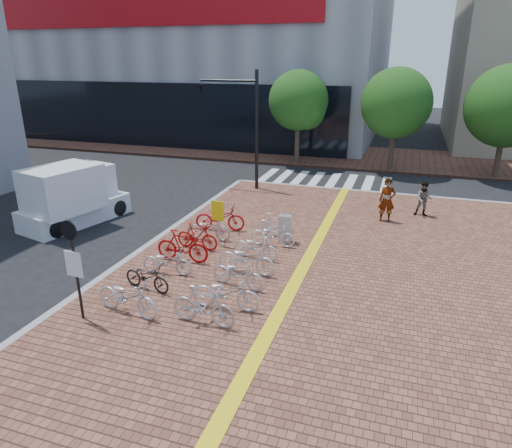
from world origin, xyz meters
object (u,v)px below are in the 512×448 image
(bike_8, at_px, (226,293))
(bike_10, at_px, (247,258))
(bike_9, at_px, (238,273))
(yellow_sign, at_px, (218,215))
(box_truck, at_px, (72,195))
(bike_13, at_px, (275,225))
(bike_3, at_px, (182,246))
(bike_6, at_px, (220,218))
(bike_11, at_px, (256,247))
(pedestrian_a, at_px, (387,200))
(traffic_light_pole, at_px, (231,108))
(bike_12, at_px, (273,235))
(bike_7, at_px, (203,306))
(bike_4, at_px, (197,236))
(utility_box, at_px, (285,229))
(bike_0, at_px, (127,296))
(bike_5, at_px, (208,229))
(pedestrian_b, at_px, (424,199))
(bike_2, at_px, (167,261))
(notice_sign, at_px, (73,258))
(bike_1, at_px, (147,277))

(bike_8, distance_m, bike_10, 2.32)
(bike_9, bearing_deg, yellow_sign, 42.16)
(box_truck, bearing_deg, bike_13, 5.27)
(bike_3, relative_size, bike_8, 0.98)
(bike_6, xyz_separation_m, bike_8, (2.55, -5.71, -0.02))
(bike_11, bearing_deg, bike_10, -169.02)
(pedestrian_a, relative_size, traffic_light_pole, 0.31)
(bike_12, height_order, box_truck, box_truck)
(bike_9, relative_size, bike_10, 0.90)
(bike_7, xyz_separation_m, yellow_sign, (-1.73, 5.13, 0.65))
(bike_8, relative_size, traffic_light_pole, 0.32)
(bike_6, bearing_deg, bike_4, 167.81)
(bike_4, bearing_deg, yellow_sign, -42.82)
(bike_11, distance_m, bike_12, 1.30)
(pedestrian_a, height_order, box_truck, box_truck)
(bike_3, bearing_deg, bike_4, -2.05)
(bike_8, xyz_separation_m, utility_box, (0.29, 5.29, 0.02))
(traffic_light_pole, xyz_separation_m, box_truck, (-4.53, -7.25, -3.10))
(bike_8, relative_size, pedestrian_a, 1.03)
(bike_4, height_order, bike_10, bike_10)
(bike_0, relative_size, box_truck, 0.41)
(bike_10, bearing_deg, bike_5, 48.46)
(bike_4, height_order, bike_8, bike_8)
(bike_4, xyz_separation_m, yellow_sign, (0.60, 0.58, 0.70))
(bike_12, height_order, yellow_sign, yellow_sign)
(bike_4, bearing_deg, pedestrian_b, -47.45)
(bike_5, distance_m, bike_9, 4.05)
(bike_9, relative_size, bike_13, 1.13)
(bike_2, bearing_deg, bike_7, -141.27)
(bike_8, bearing_deg, bike_2, 56.16)
(bike_3, bearing_deg, bike_11, -67.90)
(bike_2, relative_size, pedestrian_a, 0.89)
(bike_5, relative_size, notice_sign, 0.62)
(bike_10, height_order, bike_11, bike_10)
(bike_12, distance_m, traffic_light_pole, 9.41)
(bike_13, bearing_deg, bike_2, 154.84)
(traffic_light_pole, distance_m, box_truck, 9.09)
(pedestrian_b, height_order, utility_box, pedestrian_b)
(bike_7, height_order, bike_13, bike_7)
(bike_6, bearing_deg, notice_sign, 161.69)
(yellow_sign, bearing_deg, bike_0, -94.89)
(pedestrian_b, bearing_deg, bike_5, -146.07)
(bike_5, distance_m, bike_11, 2.52)
(bike_9, height_order, bike_12, bike_9)
(bike_4, bearing_deg, utility_box, -57.21)
(bike_1, height_order, bike_8, bike_8)
(pedestrian_a, height_order, utility_box, pedestrian_a)
(bike_5, bearing_deg, bike_0, 176.09)
(bike_10, height_order, notice_sign, notice_sign)
(bike_2, height_order, bike_6, bike_6)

